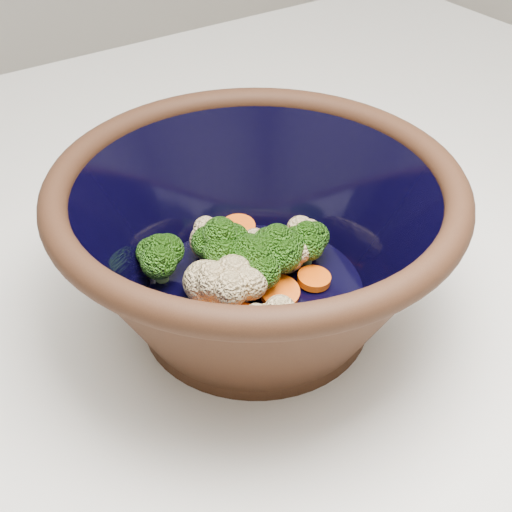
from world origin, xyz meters
TOP-DOWN VIEW (x-y plane):
  - mixing_bowl at (-0.11, 0.01)m, footprint 0.37×0.37m
  - vegetable_pile at (-0.11, 0.02)m, footprint 0.14×0.15m

SIDE VIEW (x-z plane):
  - vegetable_pile at x=-0.11m, z-range 0.93..0.98m
  - mixing_bowl at x=-0.11m, z-range 0.91..1.04m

